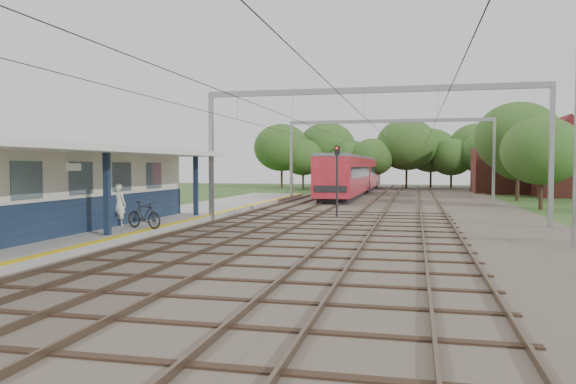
% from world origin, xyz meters
% --- Properties ---
extents(ground, '(160.00, 160.00, 0.00)m').
position_xyz_m(ground, '(0.00, 0.00, 0.00)').
color(ground, '#2D4C1E').
rests_on(ground, ground).
extents(ballast_bed, '(18.00, 90.00, 0.10)m').
position_xyz_m(ballast_bed, '(4.00, 30.00, 0.05)').
color(ballast_bed, '#473D33').
rests_on(ballast_bed, ground).
extents(platform, '(5.00, 52.00, 0.35)m').
position_xyz_m(platform, '(-7.50, 14.00, 0.17)').
color(platform, gray).
rests_on(platform, ground).
extents(yellow_stripe, '(0.45, 52.00, 0.01)m').
position_xyz_m(yellow_stripe, '(-5.25, 14.00, 0.35)').
color(yellow_stripe, yellow).
rests_on(yellow_stripe, platform).
extents(station_building, '(3.41, 18.00, 3.40)m').
position_xyz_m(station_building, '(-8.88, 7.00, 2.04)').
color(station_building, beige).
rests_on(station_building, platform).
extents(canopy, '(6.40, 20.00, 3.44)m').
position_xyz_m(canopy, '(-7.77, 6.00, 3.64)').
color(canopy, '#122039').
rests_on(canopy, platform).
extents(rail_tracks, '(11.80, 88.00, 0.15)m').
position_xyz_m(rail_tracks, '(1.50, 30.00, 0.18)').
color(rail_tracks, brown).
rests_on(rail_tracks, ballast_bed).
extents(catenary_system, '(17.22, 88.00, 7.00)m').
position_xyz_m(catenary_system, '(3.39, 25.28, 5.51)').
color(catenary_system, gray).
rests_on(catenary_system, ground).
extents(tree_band, '(31.72, 30.88, 8.82)m').
position_xyz_m(tree_band, '(3.84, 57.12, 4.92)').
color(tree_band, '#382619').
rests_on(tree_band, ground).
extents(house_near, '(7.00, 6.12, 7.89)m').
position_xyz_m(house_near, '(21.00, 46.00, 2.99)').
color(house_near, brown).
rests_on(house_near, ground).
extents(house_far, '(8.00, 6.12, 8.66)m').
position_xyz_m(house_far, '(16.00, 52.00, 3.23)').
color(house_far, brown).
rests_on(house_far, ground).
extents(person, '(0.75, 0.54, 1.91)m').
position_xyz_m(person, '(-7.19, 9.14, 1.30)').
color(person, silver).
rests_on(person, platform).
extents(bicycle, '(2.00, 1.13, 1.16)m').
position_xyz_m(bicycle, '(-5.60, 8.43, 0.93)').
color(bicycle, black).
rests_on(bicycle, platform).
extents(train, '(2.99, 37.22, 3.92)m').
position_xyz_m(train, '(-0.50, 46.78, 2.19)').
color(train, black).
rests_on(train, ballast_bed).
extents(signal_post, '(0.32, 0.29, 4.16)m').
position_xyz_m(signal_post, '(1.35, 18.46, 2.58)').
color(signal_post, black).
rests_on(signal_post, ground).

